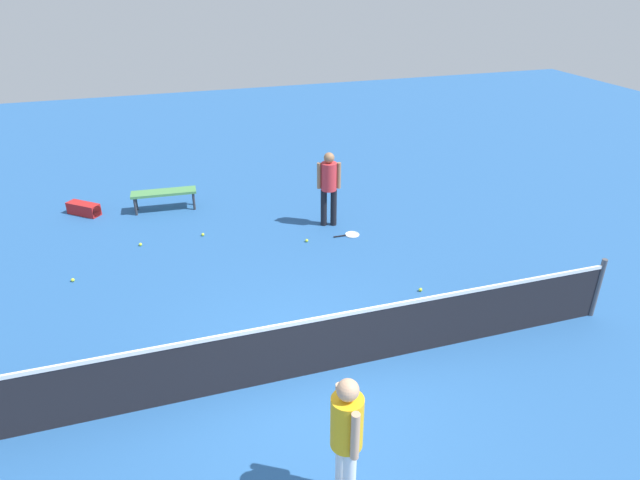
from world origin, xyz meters
name	(u,v)px	position (x,y,z in m)	size (l,w,h in m)	color
ground_plane	(307,375)	(0.00, 0.00, 0.00)	(40.00, 40.00, 0.00)	#265693
court_net	(306,347)	(0.00, 0.00, 0.50)	(10.09, 0.09, 1.07)	#4C4C51
player_near_side	(329,183)	(-1.88, -4.69, 1.01)	(0.53, 0.42, 1.70)	black
player_far_side	(347,433)	(0.17, 2.09, 1.01)	(0.35, 0.52, 1.70)	white
tennis_racket_near_player	(351,235)	(-2.19, -4.04, 0.01)	(0.58, 0.32, 0.03)	white
tennis_ball_near_player	(312,352)	(-0.20, -0.43, 0.03)	(0.07, 0.07, 0.07)	#C6E033
tennis_ball_by_net	(307,241)	(-1.17, -4.02, 0.03)	(0.07, 0.07, 0.07)	#C6E033
tennis_ball_midcourt	(203,235)	(0.90, -4.97, 0.03)	(0.07, 0.07, 0.07)	#C6E033
tennis_ball_baseline	(73,280)	(3.44, -3.79, 0.03)	(0.07, 0.07, 0.07)	#C6E033
tennis_ball_stray_left	(140,244)	(2.21, -4.90, 0.03)	(0.07, 0.07, 0.07)	#C6E033
tennis_ball_stray_right	(420,290)	(-2.59, -1.53, 0.03)	(0.07, 0.07, 0.07)	#C6E033
courtside_bench	(164,194)	(1.58, -6.66, 0.42)	(1.52, 0.49, 0.48)	#4C8C4C
equipment_bag	(85,209)	(3.40, -6.94, 0.14)	(0.79, 0.73, 0.28)	#B21E1E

